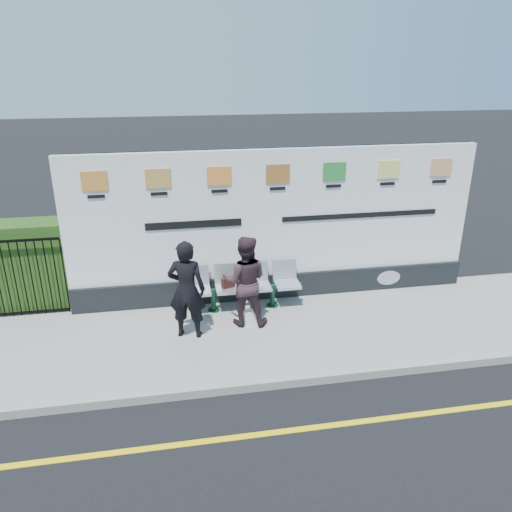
# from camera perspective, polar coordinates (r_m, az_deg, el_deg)

# --- Properties ---
(ground) EXTENTS (80.00, 80.00, 0.00)m
(ground) POSITION_cam_1_polar(r_m,az_deg,el_deg) (7.16, 4.94, -19.18)
(ground) COLOR black
(pavement) EXTENTS (14.00, 3.00, 0.12)m
(pavement) POSITION_cam_1_polar(r_m,az_deg,el_deg) (9.11, 0.89, -8.75)
(pavement) COLOR gray
(pavement) RESTS_ON ground
(kerb) EXTENTS (14.00, 0.18, 0.14)m
(kerb) POSITION_cam_1_polar(r_m,az_deg,el_deg) (7.88, 3.04, -14.13)
(kerb) COLOR gray
(kerb) RESTS_ON ground
(yellow_line) EXTENTS (14.00, 0.10, 0.01)m
(yellow_line) POSITION_cam_1_polar(r_m,az_deg,el_deg) (7.16, 4.94, -19.15)
(yellow_line) COLOR yellow
(yellow_line) RESTS_ON ground
(billboard) EXTENTS (8.00, 0.30, 3.00)m
(billboard) POSITION_cam_1_polar(r_m,az_deg,el_deg) (9.83, 2.29, 2.34)
(billboard) COLOR black
(billboard) RESTS_ON pavement
(hedge) EXTENTS (2.35, 0.70, 1.70)m
(hedge) POSITION_cam_1_polar(r_m,az_deg,el_deg) (10.65, -26.10, -1.00)
(hedge) COLOR #274916
(hedge) RESTS_ON pavement
(railing) EXTENTS (2.05, 0.06, 1.54)m
(railing) POSITION_cam_1_polar(r_m,az_deg,el_deg) (10.27, -26.63, -2.36)
(railing) COLOR black
(railing) RESTS_ON pavement
(bench) EXTENTS (2.22, 0.58, 0.47)m
(bench) POSITION_cam_1_polar(r_m,az_deg,el_deg) (9.71, -1.46, -4.72)
(bench) COLOR silver
(bench) RESTS_ON pavement
(woman_left) EXTENTS (0.73, 0.56, 1.77)m
(woman_left) POSITION_cam_1_polar(r_m,az_deg,el_deg) (8.59, -7.92, -3.83)
(woman_left) COLOR black
(woman_left) RESTS_ON pavement
(woman_right) EXTENTS (0.94, 0.80, 1.69)m
(woman_right) POSITION_cam_1_polar(r_m,az_deg,el_deg) (8.93, -1.27, -2.88)
(woman_right) COLOR #362328
(woman_right) RESTS_ON pavement
(handbag_brown) EXTENTS (0.27, 0.18, 0.20)m
(handbag_brown) POSITION_cam_1_polar(r_m,az_deg,el_deg) (9.53, -3.20, -3.05)
(handbag_brown) COLOR black
(handbag_brown) RESTS_ON bench
(carrier_bag_white) EXTENTS (0.28, 0.17, 0.28)m
(carrier_bag_white) POSITION_cam_1_polar(r_m,az_deg,el_deg) (9.19, -0.44, -7.05)
(carrier_bag_white) COLOR silver
(carrier_bag_white) RESTS_ON pavement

